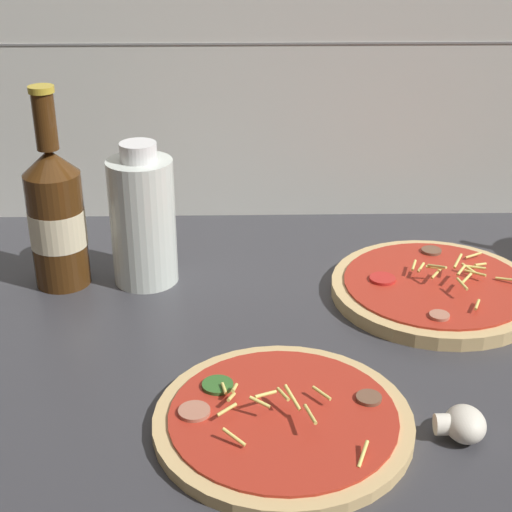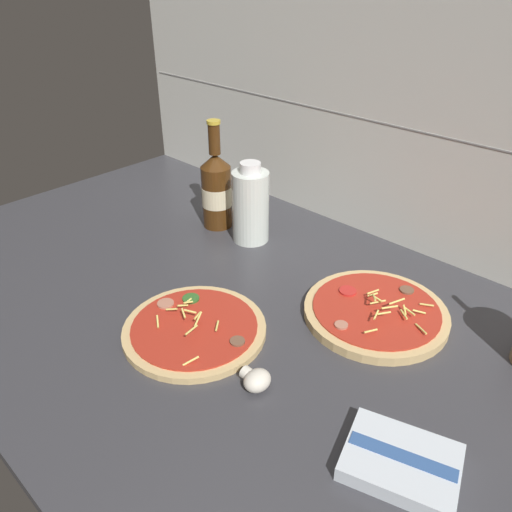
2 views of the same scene
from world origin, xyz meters
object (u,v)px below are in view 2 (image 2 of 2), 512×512
oil_bottle (251,205)px  dish_towel (401,462)px  pizza_far (375,312)px  mushroom_left (256,380)px  pizza_near (196,330)px  beer_bottle (216,189)px

oil_bottle → dish_towel: bearing=-28.3°
pizza_far → mushroom_left: pizza_far is taller
oil_bottle → mushroom_left: oil_bottle is taller
pizza_near → dish_towel: pizza_near is taller
mushroom_left → oil_bottle: bearing=135.1°
pizza_far → beer_bottle: bearing=174.3°
pizza_far → beer_bottle: size_ratio=1.01×
pizza_near → beer_bottle: size_ratio=0.97×
beer_bottle → oil_bottle: (11.19, 0.51, -0.87)cm
pizza_far → beer_bottle: beer_bottle is taller
oil_bottle → mushroom_left: 49.17cm
pizza_near → mushroom_left: size_ratio=5.24×
beer_bottle → dish_towel: size_ratio=1.53×
pizza_far → oil_bottle: bearing=171.9°
oil_bottle → dish_towel: oil_bottle is taller
oil_bottle → mushroom_left: size_ratio=3.90×
beer_bottle → pizza_near: bearing=-48.0°
beer_bottle → mushroom_left: bearing=-36.5°
pizza_far → beer_bottle: (-49.55, 4.97, 8.78)cm
oil_bottle → dish_towel: 66.99cm
pizza_near → oil_bottle: (-17.36, 32.24, 8.16)cm
pizza_near → pizza_far: 34.02cm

